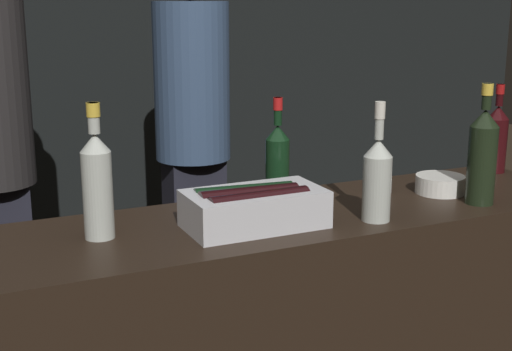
{
  "coord_description": "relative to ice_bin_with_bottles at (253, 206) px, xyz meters",
  "views": [
    {
      "loc": [
        -0.82,
        -1.5,
        1.58
      ],
      "look_at": [
        0.0,
        0.28,
        1.09
      ],
      "focal_mm": 50.0,
      "sensor_mm": 36.0,
      "label": 1
    }
  ],
  "objects": [
    {
      "name": "bowl_white",
      "position": [
        0.69,
        0.07,
        -0.03
      ],
      "size": [
        0.16,
        0.16,
        0.06
      ],
      "color": "silver",
      "rests_on": "bar_counter"
    },
    {
      "name": "person_blond_tee",
      "position": [
        0.38,
        1.53,
        -0.04
      ],
      "size": [
        0.36,
        0.36,
        1.78
      ],
      "rotation": [
        0.0,
        0.0,
        2.15
      ],
      "color": "black",
      "rests_on": "ground_plane"
    },
    {
      "name": "champagne_bottle",
      "position": [
        0.72,
        -0.08,
        0.09
      ],
      "size": [
        0.09,
        0.09,
        0.37
      ],
      "color": "black",
      "rests_on": "bar_counter"
    },
    {
      "name": "candle_votive",
      "position": [
        0.52,
        0.15,
        -0.04
      ],
      "size": [
        0.07,
        0.07,
        0.05
      ],
      "color": "silver",
      "rests_on": "bar_counter"
    },
    {
      "name": "wall_back_chalkboard",
      "position": [
        0.05,
        2.49,
        0.37
      ],
      "size": [
        6.4,
        0.06,
        2.8
      ],
      "color": "black",
      "rests_on": "ground_plane"
    },
    {
      "name": "red_wine_bottle_tall",
      "position": [
        1.06,
        0.22,
        0.07
      ],
      "size": [
        0.08,
        0.08,
        0.32
      ],
      "color": "black",
      "rests_on": "bar_counter"
    },
    {
      "name": "ice_bin_with_bottles",
      "position": [
        0.0,
        0.0,
        0.0
      ],
      "size": [
        0.38,
        0.2,
        0.11
      ],
      "color": "silver",
      "rests_on": "bar_counter"
    },
    {
      "name": "rose_wine_bottle",
      "position": [
        -0.4,
        0.09,
        0.09
      ],
      "size": [
        0.08,
        0.08,
        0.36
      ],
      "color": "#B2B7AD",
      "rests_on": "bar_counter"
    },
    {
      "name": "red_wine_bottle_burgundy",
      "position": [
        0.2,
        0.25,
        0.06
      ],
      "size": [
        0.08,
        0.08,
        0.31
      ],
      "color": "black",
      "rests_on": "bar_counter"
    },
    {
      "name": "white_wine_bottle",
      "position": [
        0.34,
        -0.09,
        0.07
      ],
      "size": [
        0.08,
        0.08,
        0.34
      ],
      "color": "#B2B7AD",
      "rests_on": "bar_counter"
    }
  ]
}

